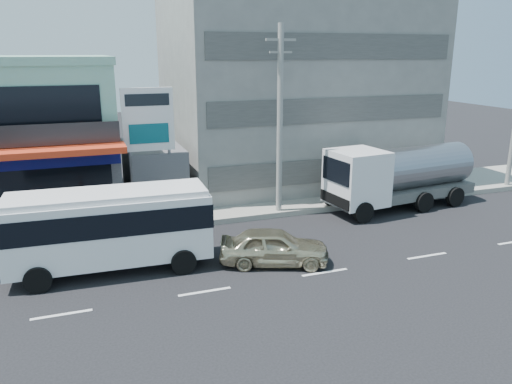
% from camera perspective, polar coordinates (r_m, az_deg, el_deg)
% --- Properties ---
extents(ground, '(120.00, 120.00, 0.00)m').
position_cam_1_polar(ground, '(19.05, -5.89, -11.27)').
color(ground, black).
rests_on(ground, ground).
extents(sidewalk, '(70.00, 5.00, 0.30)m').
position_cam_1_polar(sidewalk, '(28.79, -0.82, -1.37)').
color(sidewalk, gray).
rests_on(sidewalk, ground).
extents(shop_building, '(12.40, 11.70, 8.00)m').
position_cam_1_polar(shop_building, '(31.10, -27.20, 5.46)').
color(shop_building, '#404044').
rests_on(shop_building, ground).
extents(concrete_building, '(16.00, 12.00, 14.00)m').
position_cam_1_polar(concrete_building, '(34.49, 4.16, 13.02)').
color(concrete_building, gray).
rests_on(concrete_building, ground).
extents(gap_structure, '(3.00, 6.00, 3.50)m').
position_cam_1_polar(gap_structure, '(29.61, -11.63, 2.00)').
color(gap_structure, '#404044').
rests_on(gap_structure, ground).
extents(satellite_dish, '(1.50, 1.50, 0.15)m').
position_cam_1_polar(satellite_dish, '(28.26, -11.53, 5.14)').
color(satellite_dish, slate).
rests_on(satellite_dish, gap_structure).
extents(billboard, '(2.60, 0.18, 6.90)m').
position_cam_1_polar(billboard, '(26.22, -12.19, 7.29)').
color(billboard, gray).
rests_on(billboard, ground).
extents(utility_pole_near, '(1.60, 0.30, 10.00)m').
position_cam_1_polar(utility_pole_near, '(26.13, 2.74, 8.09)').
color(utility_pole_near, '#999993').
rests_on(utility_pole_near, ground).
extents(minibus, '(8.05, 3.04, 3.33)m').
position_cam_1_polar(minibus, '(20.82, -16.39, -3.52)').
color(minibus, white).
rests_on(minibus, ground).
extents(sedan, '(4.89, 3.29, 1.55)m').
position_cam_1_polar(sedan, '(20.97, 2.09, -6.26)').
color(sedan, beige).
rests_on(sedan, ground).
extents(tanker_truck, '(9.28, 3.78, 3.56)m').
position_cam_1_polar(tanker_truck, '(29.17, 15.76, 1.85)').
color(tanker_truck, white).
rests_on(tanker_truck, ground).
extents(motorcycle_rider, '(1.70, 0.73, 2.11)m').
position_cam_1_polar(motorcycle_rider, '(24.16, -18.89, -4.30)').
color(motorcycle_rider, '#590C17').
rests_on(motorcycle_rider, ground).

